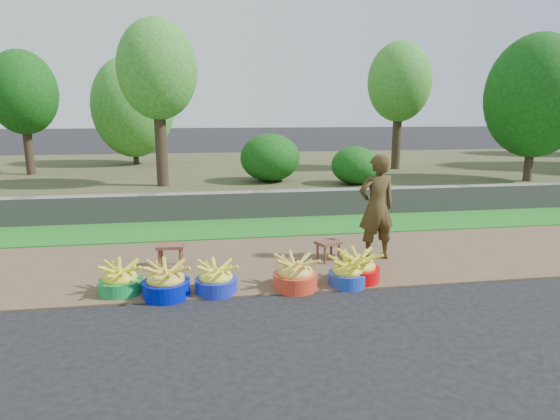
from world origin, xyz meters
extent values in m
plane|color=black|center=(0.00, 0.00, 0.00)|extent=(120.00, 120.00, 0.00)
cube|color=brown|center=(0.00, 1.25, 0.01)|extent=(80.00, 2.50, 0.02)
cube|color=#21751E|center=(0.00, 3.25, 0.02)|extent=(80.00, 1.50, 0.04)
cube|color=slate|center=(0.00, 4.10, 0.28)|extent=(80.00, 0.35, 0.55)
cube|color=#434426|center=(0.00, 9.00, 0.25)|extent=(80.00, 10.00, 0.50)
cylinder|color=#312619|center=(4.36, 7.68, 1.46)|extent=(0.25, 0.25, 1.91)
ellipsoid|color=#3E922C|center=(4.36, 7.68, 2.94)|extent=(1.77, 1.77, 2.21)
cylinder|color=#312619|center=(6.50, 4.87, 1.15)|extent=(0.20, 0.20, 1.30)
ellipsoid|color=#124F11|center=(6.50, 4.87, 2.47)|extent=(2.26, 2.26, 2.83)
cylinder|color=#312619|center=(-5.64, 8.07, 1.30)|extent=(0.22, 0.22, 1.59)
ellipsoid|color=#124F11|center=(-5.64, 8.07, 2.60)|extent=(1.71, 1.71, 2.13)
cylinder|color=#312619|center=(-3.23, 10.15, 1.01)|extent=(0.17, 0.17, 1.03)
ellipsoid|color=#3E922C|center=(-3.23, 10.15, 2.27)|extent=(2.47, 2.47, 3.09)
cylinder|color=#312619|center=(-2.03, 5.51, 1.50)|extent=(0.26, 0.26, 2.00)
ellipsoid|color=#3E922C|center=(-2.03, 5.51, 3.00)|extent=(1.70, 1.70, 2.12)
ellipsoid|color=#124F11|center=(2.27, 5.06, 0.93)|extent=(1.07, 1.07, 0.86)
ellipsoid|color=#124F11|center=(0.43, 5.79, 1.06)|extent=(1.41, 1.41, 1.13)
cylinder|color=#179041|center=(-2.13, 0.34, 0.09)|extent=(0.51, 0.51, 0.18)
ellipsoid|color=yellow|center=(-2.13, 0.34, 0.23)|extent=(0.45, 0.45, 0.29)
cylinder|color=#0211B0|center=(-1.59, 0.16, 0.10)|extent=(0.55, 0.55, 0.20)
ellipsoid|color=gold|center=(-1.59, 0.16, 0.25)|extent=(0.48, 0.48, 0.31)
cylinder|color=#1928B6|center=(-1.01, 0.20, 0.09)|extent=(0.50, 0.50, 0.18)
ellipsoid|color=#F6FF36|center=(-1.01, 0.20, 0.23)|extent=(0.44, 0.44, 0.28)
cylinder|color=red|center=(-0.06, 0.18, 0.10)|extent=(0.54, 0.54, 0.19)
ellipsoid|color=gold|center=(-0.06, 0.18, 0.25)|extent=(0.48, 0.48, 0.31)
cylinder|color=#1C40B0|center=(0.61, 0.18, 0.09)|extent=(0.48, 0.48, 0.17)
ellipsoid|color=yellow|center=(0.61, 0.18, 0.22)|extent=(0.42, 0.42, 0.27)
cylinder|color=red|center=(0.78, 0.28, 0.10)|extent=(0.54, 0.54, 0.19)
ellipsoid|color=yellow|center=(0.78, 0.28, 0.25)|extent=(0.47, 0.47, 0.31)
cube|color=brown|center=(-1.60, 1.19, 0.32)|extent=(0.38, 0.30, 0.04)
cylinder|color=brown|center=(-1.75, 1.11, 0.16)|extent=(0.04, 0.04, 0.28)
cylinder|color=brown|center=(-1.47, 1.09, 0.16)|extent=(0.04, 0.04, 0.28)
cylinder|color=brown|center=(-1.74, 1.30, 0.16)|extent=(0.04, 0.04, 0.28)
cylinder|color=brown|center=(-1.46, 1.28, 0.16)|extent=(0.04, 0.04, 0.28)
cube|color=brown|center=(0.61, 1.12, 0.29)|extent=(0.40, 0.36, 0.04)
cylinder|color=brown|center=(0.53, 0.99, 0.15)|extent=(0.03, 0.03, 0.25)
cylinder|color=brown|center=(0.76, 1.09, 0.15)|extent=(0.03, 0.03, 0.25)
cylinder|color=brown|center=(0.46, 1.15, 0.15)|extent=(0.03, 0.03, 0.25)
cylinder|color=brown|center=(0.69, 1.24, 0.15)|extent=(0.03, 0.03, 0.25)
imported|color=black|center=(1.31, 1.11, 0.78)|extent=(0.60, 0.43, 1.53)
camera|label=1|loc=(-1.10, -5.13, 2.12)|focal=30.00mm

